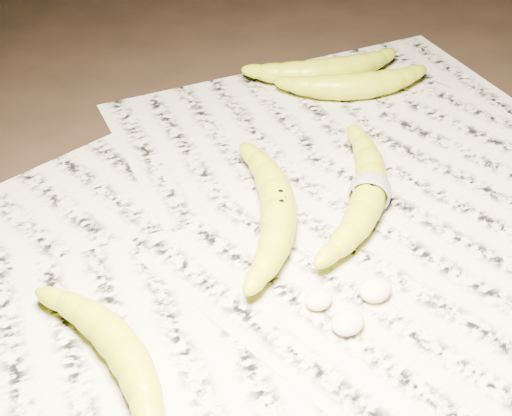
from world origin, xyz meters
TOP-DOWN VIEW (x-y plane):
  - ground at (0.00, 0.00)m, footprint 3.00×3.00m
  - newspaper_patch at (0.03, -0.01)m, footprint 0.90×0.70m
  - banana_left_b at (-0.19, -0.06)m, footprint 0.06×0.19m
  - banana_center at (0.04, 0.01)m, footprint 0.17×0.22m
  - banana_taped at (0.14, -0.02)m, footprint 0.22×0.20m
  - banana_upper_a at (0.29, 0.23)m, footprint 0.21×0.13m
  - banana_upper_b at (0.30, 0.18)m, footprint 0.20×0.14m
  - measuring_tape at (0.14, -0.02)m, footprint 0.04×0.04m
  - flesh_chunk_a at (0.00, -0.15)m, footprint 0.03×0.03m
  - flesh_chunk_b at (0.05, -0.13)m, footprint 0.03×0.03m
  - flesh_chunk_c at (-0.00, -0.11)m, footprint 0.03×0.02m

SIDE VIEW (x-z plane):
  - ground at x=0.00m, z-range 0.00..0.00m
  - newspaper_patch at x=0.03m, z-range 0.00..0.01m
  - flesh_chunk_c at x=0.00m, z-range 0.01..0.02m
  - flesh_chunk_a at x=0.00m, z-range 0.01..0.03m
  - flesh_chunk_b at x=0.05m, z-range 0.01..0.03m
  - banana_left_b at x=-0.19m, z-range 0.01..0.04m
  - banana_upper_b at x=0.30m, z-range 0.01..0.05m
  - banana_taped at x=0.14m, z-range 0.01..0.05m
  - measuring_tape at x=0.14m, z-range 0.00..0.05m
  - banana_upper_a at x=0.29m, z-range 0.01..0.05m
  - banana_center at x=0.04m, z-range 0.01..0.05m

